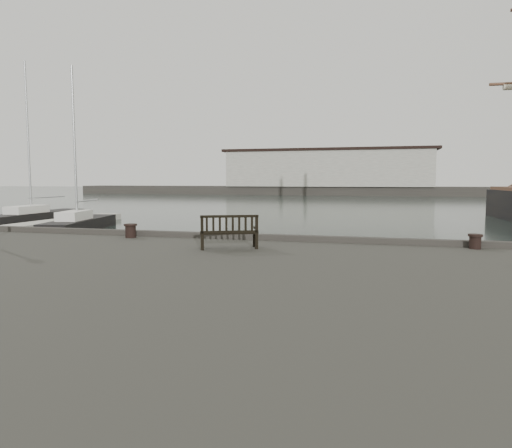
{
  "coord_description": "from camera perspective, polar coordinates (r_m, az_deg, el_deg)",
  "views": [
    {
      "loc": [
        3.02,
        -14.24,
        3.47
      ],
      "look_at": [
        -0.59,
        -0.5,
        2.1
      ],
      "focal_mm": 32.0,
      "sensor_mm": 36.0,
      "label": 1
    }
  ],
  "objects": [
    {
      "name": "ground",
      "position": [
        14.97,
        2.71,
        -7.9
      ],
      "size": [
        400.0,
        400.0,
        0.0
      ],
      "primitive_type": "plane",
      "color": "black",
      "rests_on": "ground"
    },
    {
      "name": "pontoon",
      "position": [
        33.59,
        -28.64,
        -0.66
      ],
      "size": [
        2.0,
        24.0,
        0.5
      ],
      "primitive_type": "cube",
      "color": "beige",
      "rests_on": "ground"
    },
    {
      "name": "breakwater",
      "position": [
        106.51,
        10.72,
        5.87
      ],
      "size": [
        140.0,
        9.5,
        12.2
      ],
      "color": "#383530",
      "rests_on": "ground"
    },
    {
      "name": "bench",
      "position": [
        12.78,
        -3.39,
        -1.77
      ],
      "size": [
        1.69,
        1.12,
        0.92
      ],
      "rotation": [
        0.0,
        0.0,
        0.39
      ],
      "color": "black",
      "rests_on": "quay"
    },
    {
      "name": "bollard_left",
      "position": [
        15.75,
        -15.4,
        -0.82
      ],
      "size": [
        0.54,
        0.54,
        0.46
      ],
      "primitive_type": "cylinder",
      "rotation": [
        0.0,
        0.0,
        0.29
      ],
      "color": "black",
      "rests_on": "quay"
    },
    {
      "name": "bollard_right",
      "position": [
        14.11,
        25.71,
        -1.98
      ],
      "size": [
        0.43,
        0.43,
        0.41
      ],
      "primitive_type": "cylinder",
      "rotation": [
        0.0,
        0.0,
        -0.1
      ],
      "color": "black",
      "rests_on": "quay"
    },
    {
      "name": "yacht_b",
      "position": [
        42.15,
        -25.77,
        0.58
      ],
      "size": [
        2.54,
        10.31,
        13.52
      ],
      "rotation": [
        0.0,
        0.0,
        0.03
      ],
      "color": "black",
      "rests_on": "ground"
    },
    {
      "name": "yacht_c",
      "position": [
        33.8,
        -21.12,
        -0.33
      ],
      "size": [
        3.85,
        8.75,
        11.61
      ],
      "rotation": [
        0.0,
        0.0,
        0.22
      ],
      "color": "black",
      "rests_on": "ground"
    }
  ]
}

